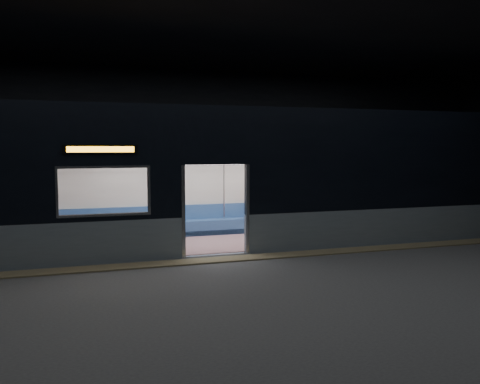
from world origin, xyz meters
TOP-DOWN VIEW (x-y plane):
  - station_floor at (0.00, 0.00)m, footprint 24.00×14.00m
  - station_envelope at (0.00, 0.00)m, footprint 24.00×14.00m
  - tactile_strip at (0.00, 0.55)m, footprint 22.80×0.50m
  - metro_car at (-0.00, 2.54)m, footprint 18.00×3.04m
  - passenger at (2.02, 3.55)m, footprint 0.41×0.70m
  - handbag at (1.99, 3.32)m, footprint 0.29×0.26m
  - transit_map at (4.49, 3.85)m, footprint 0.95×0.03m

SIDE VIEW (x-z plane):
  - station_floor at x=0.00m, z-range -0.01..0.00m
  - tactile_strip at x=0.00m, z-range 0.00..0.03m
  - handbag at x=1.99m, z-range 0.61..0.73m
  - passenger at x=2.02m, z-range 0.11..1.49m
  - transit_map at x=4.49m, z-range 1.15..1.77m
  - metro_car at x=0.00m, z-range 0.17..3.52m
  - station_envelope at x=0.00m, z-range 1.16..6.16m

